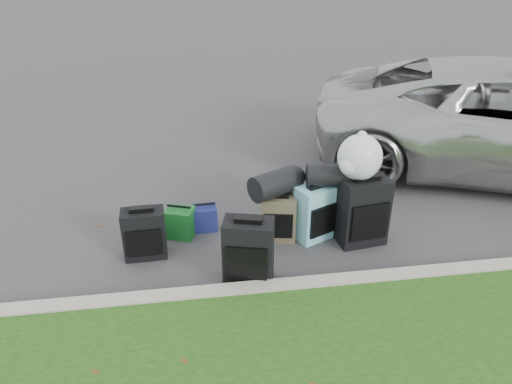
{
  "coord_description": "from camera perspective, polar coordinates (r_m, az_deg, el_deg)",
  "views": [
    {
      "loc": [
        -0.83,
        -4.84,
        3.25
      ],
      "look_at": [
        -0.1,
        0.2,
        0.55
      ],
      "focal_mm": 35.0,
      "sensor_mm": 36.0,
      "label": 1
    }
  ],
  "objects": [
    {
      "name": "ground",
      "position": [
        5.89,
        1.25,
        -5.57
      ],
      "size": [
        120.0,
        120.0,
        0.0
      ],
      "primitive_type": "plane",
      "color": "#383535",
      "rests_on": "ground"
    },
    {
      "name": "curb",
      "position": [
        5.05,
        3.12,
        -11.06
      ],
      "size": [
        120.0,
        0.18,
        0.15
      ],
      "primitive_type": "cube",
      "color": "#9E937F",
      "rests_on": "ground"
    },
    {
      "name": "suitcase_small_black",
      "position": [
        5.62,
        -12.65,
        -4.69
      ],
      "size": [
        0.47,
        0.27,
        0.57
      ],
      "primitive_type": "cube",
      "rotation": [
        0.0,
        0.0,
        0.04
      ],
      "color": "black",
      "rests_on": "ground"
    },
    {
      "name": "suitcase_large_black_left",
      "position": [
        5.07,
        -0.86,
        -6.87
      ],
      "size": [
        0.56,
        0.42,
        0.72
      ],
      "primitive_type": "cube",
      "rotation": [
        0.0,
        0.0,
        -0.26
      ],
      "color": "black",
      "rests_on": "ground"
    },
    {
      "name": "suitcase_olive",
      "position": [
        5.8,
        2.59,
        -2.96
      ],
      "size": [
        0.44,
        0.33,
        0.55
      ],
      "primitive_type": "cube",
      "rotation": [
        0.0,
        0.0,
        -0.2
      ],
      "color": "#473F2B",
      "rests_on": "ground"
    },
    {
      "name": "suitcase_teal",
      "position": [
        5.83,
        6.87,
        -2.32
      ],
      "size": [
        0.54,
        0.45,
        0.67
      ],
      "primitive_type": "cube",
      "rotation": [
        0.0,
        0.0,
        0.44
      ],
      "color": "#60A2B5",
      "rests_on": "ground"
    },
    {
      "name": "suitcase_large_black_right",
      "position": [
        5.8,
        12.12,
        -2.19
      ],
      "size": [
        0.57,
        0.39,
        0.8
      ],
      "primitive_type": "cube",
      "rotation": [
        0.0,
        0.0,
        0.14
      ],
      "color": "black",
      "rests_on": "ground"
    },
    {
      "name": "tote_green",
      "position": [
        5.96,
        -8.66,
        -3.47
      ],
      "size": [
        0.38,
        0.34,
        0.36
      ],
      "primitive_type": "cube",
      "rotation": [
        0.0,
        0.0,
        -0.34
      ],
      "color": "#166421",
      "rests_on": "ground"
    },
    {
      "name": "tote_navy",
      "position": [
        6.06,
        -5.83,
        -2.97
      ],
      "size": [
        0.29,
        0.23,
        0.3
      ],
      "primitive_type": "cube",
      "rotation": [
        0.0,
        0.0,
        0.03
      ],
      "color": "navy",
      "rests_on": "ground"
    },
    {
      "name": "duffel_left",
      "position": [
        5.62,
        2.16,
        0.95
      ],
      "size": [
        0.64,
        0.53,
        0.3
      ],
      "primitive_type": "cylinder",
      "rotation": [
        0.0,
        1.57,
        0.5
      ],
      "color": "black",
      "rests_on": "suitcase_olive"
    },
    {
      "name": "duffel_right",
      "position": [
        5.65,
        8.16,
        1.9
      ],
      "size": [
        0.5,
        0.32,
        0.26
      ],
      "primitive_type": "cylinder",
      "rotation": [
        0.0,
        1.57,
        -0.13
      ],
      "color": "black",
      "rests_on": "suitcase_teal"
    },
    {
      "name": "trash_bag",
      "position": [
        5.54,
        11.78,
        3.92
      ],
      "size": [
        0.49,
        0.49,
        0.49
      ],
      "primitive_type": "sphere",
      "color": "white",
      "rests_on": "suitcase_large_black_right"
    }
  ]
}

